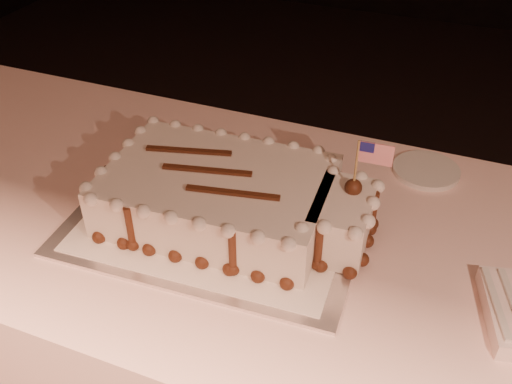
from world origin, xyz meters
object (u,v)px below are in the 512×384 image
at_px(cake_board, 219,218).
at_px(banquet_table, 290,351).
at_px(sheet_cake, 233,198).
at_px(side_plate, 426,170).

bearing_deg(cake_board, banquet_table, 5.07).
xyz_separation_m(banquet_table, sheet_cake, (-0.13, -0.02, 0.44)).
xyz_separation_m(sheet_cake, side_plate, (0.33, 0.32, -0.06)).
height_order(sheet_cake, side_plate, sheet_cake).
xyz_separation_m(cake_board, sheet_cake, (0.03, 0.00, 0.06)).
height_order(banquet_table, sheet_cake, sheet_cake).
bearing_deg(banquet_table, cake_board, -172.06).
relative_size(banquet_table, side_plate, 16.15).
xyz_separation_m(banquet_table, cake_board, (-0.16, -0.02, 0.38)).
bearing_deg(side_plate, cake_board, -138.50).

